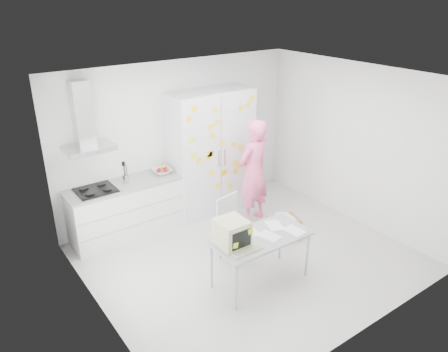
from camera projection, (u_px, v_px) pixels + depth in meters
floor at (248, 258)px, 6.64m from camera, size 4.50×4.00×0.02m
walls at (221, 161)px, 6.64m from camera, size 4.52×4.01×2.70m
ceiling at (253, 79)px, 5.56m from camera, size 4.50×4.00×0.02m
counter_run at (126, 209)px, 7.08m from camera, size 1.84×0.63×1.28m
range_hood at (84, 123)px, 6.34m from camera, size 0.70×0.48×1.01m
tall_cabinet at (211, 152)px, 7.69m from camera, size 1.50×0.68×2.20m
person at (253, 172)px, 7.35m from camera, size 0.74×0.57×1.82m
desk at (243, 236)px, 5.66m from camera, size 1.35×0.69×1.07m
chair at (233, 224)px, 6.44m from camera, size 0.52×0.52×0.99m
cardboard_box at (284, 228)px, 7.06m from camera, size 0.53×0.47×0.40m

